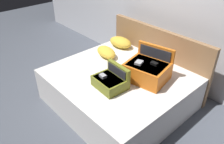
% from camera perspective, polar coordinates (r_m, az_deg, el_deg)
% --- Properties ---
extents(ground_plane, '(12.00, 12.00, 0.00)m').
position_cam_1_polar(ground_plane, '(3.51, -3.31, -10.43)').
color(ground_plane, '#4C515B').
extents(back_wall, '(8.00, 0.10, 2.60)m').
position_cam_1_polar(back_wall, '(3.97, 15.51, 15.43)').
color(back_wall, silver).
rests_on(back_wall, ground).
extents(bed, '(1.93, 1.74, 0.54)m').
position_cam_1_polar(bed, '(3.54, 1.57, -4.28)').
color(bed, silver).
rests_on(bed, ground).
extents(headboard, '(1.97, 0.08, 1.01)m').
position_cam_1_polar(headboard, '(4.00, 11.15, 3.77)').
color(headboard, olive).
rests_on(headboard, ground).
extents(hard_case_large, '(0.65, 0.59, 0.44)m').
position_cam_1_polar(hard_case_large, '(3.25, 8.85, 0.57)').
color(hard_case_large, '#D16619').
rests_on(hard_case_large, bed).
extents(hard_case_medium, '(0.44, 0.38, 0.29)m').
position_cam_1_polar(hard_case_medium, '(3.08, -0.35, -2.20)').
color(hard_case_medium, olive).
rests_on(hard_case_medium, bed).
extents(pillow_near_headboard, '(0.48, 0.33, 0.16)m').
position_cam_1_polar(pillow_near_headboard, '(3.84, -1.45, 4.99)').
color(pillow_near_headboard, gold).
rests_on(pillow_near_headboard, bed).
extents(pillow_center_head, '(0.46, 0.31, 0.17)m').
position_cam_1_polar(pillow_center_head, '(4.17, 2.12, 7.43)').
color(pillow_center_head, gold).
rests_on(pillow_center_head, bed).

